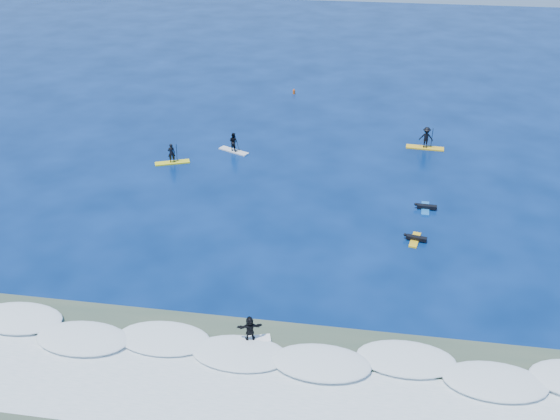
% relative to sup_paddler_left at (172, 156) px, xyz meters
% --- Properties ---
extents(ground, '(160.00, 160.00, 0.00)m').
position_rel_sup_paddler_left_xyz_m(ground, '(9.04, -10.66, -0.60)').
color(ground, '#03173F').
rests_on(ground, ground).
extents(shallow_water, '(90.00, 13.00, 0.01)m').
position_rel_sup_paddler_left_xyz_m(shallow_water, '(9.04, -24.66, -0.60)').
color(shallow_water, '#374C3A').
rests_on(shallow_water, ground).
extents(breaking_wave, '(40.00, 6.00, 0.30)m').
position_rel_sup_paddler_left_xyz_m(breaking_wave, '(9.04, -20.66, -0.60)').
color(breaking_wave, white).
rests_on(breaking_wave, ground).
extents(whitewater, '(34.00, 5.00, 0.02)m').
position_rel_sup_paddler_left_xyz_m(whitewater, '(9.04, -23.66, -0.60)').
color(whitewater, silver).
rests_on(whitewater, ground).
extents(sup_paddler_left, '(2.80, 1.67, 1.92)m').
position_rel_sup_paddler_left_xyz_m(sup_paddler_left, '(0.00, 0.00, 0.00)').
color(sup_paddler_left, yellow).
rests_on(sup_paddler_left, ground).
extents(sup_paddler_center, '(2.74, 1.79, 1.91)m').
position_rel_sup_paddler_left_xyz_m(sup_paddler_center, '(4.36, 3.01, 0.11)').
color(sup_paddler_center, silver).
rests_on(sup_paddler_center, ground).
extents(sup_paddler_right, '(3.17, 1.00, 2.19)m').
position_rel_sup_paddler_left_xyz_m(sup_paddler_right, '(20.13, 6.16, 0.25)').
color(sup_paddler_right, yellow).
rests_on(sup_paddler_right, ground).
extents(prone_paddler_near, '(1.49, 1.94, 0.39)m').
position_rel_sup_paddler_left_xyz_m(prone_paddler_near, '(18.83, -8.91, -0.47)').
color(prone_paddler_near, yellow).
rests_on(prone_paddler_near, ground).
extents(prone_paddler_far, '(1.56, 1.99, 0.41)m').
position_rel_sup_paddler_left_xyz_m(prone_paddler_far, '(19.67, -4.60, -0.46)').
color(prone_paddler_far, '#1864B6').
rests_on(prone_paddler_far, ground).
extents(wave_surfer, '(2.12, 1.15, 1.48)m').
position_rel_sup_paddler_left_xyz_m(wave_surfer, '(10.36, -20.04, 0.23)').
color(wave_surfer, white).
rests_on(wave_surfer, breaking_wave).
extents(marker_buoy, '(0.26, 0.26, 0.62)m').
position_rel_sup_paddler_left_xyz_m(marker_buoy, '(7.31, 18.46, -0.33)').
color(marker_buoy, '#D34E12').
rests_on(marker_buoy, ground).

